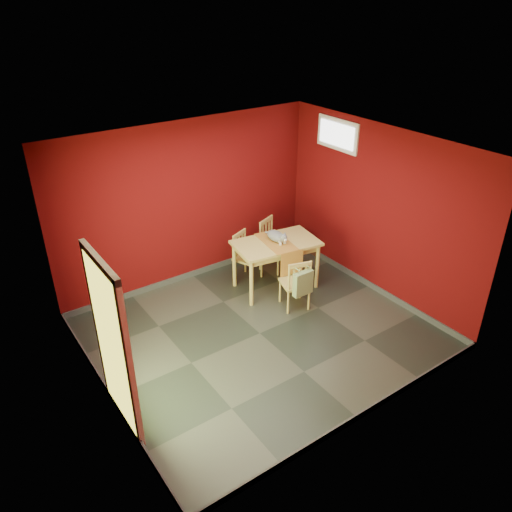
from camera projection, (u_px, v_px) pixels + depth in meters
ground at (260, 333)px, 7.24m from camera, size 4.50×4.50×0.00m
room_shell at (260, 330)px, 7.21m from camera, size 4.50×4.50×4.50m
doorway at (111, 341)px, 5.28m from camera, size 0.06×1.01×2.13m
window at (337, 134)px, 7.96m from camera, size 0.05×0.90×0.50m
outlet_plate at (268, 237)px, 9.33m from camera, size 0.08×0.02×0.12m
dining_table at (276, 248)px, 8.02m from camera, size 1.44×0.97×0.83m
table_runner at (281, 249)px, 7.90m from camera, size 0.52×0.88×0.42m
chair_far_left at (246, 256)px, 8.40m from camera, size 0.51×0.51×0.84m
chair_far_right at (273, 244)px, 8.71m from camera, size 0.56×0.56×0.92m
chair_near at (296, 283)px, 7.62m from camera, size 0.50×0.50×0.86m
tote_bag at (303, 283)px, 7.40m from camera, size 0.32×0.19×0.45m
cat at (276, 234)px, 7.96m from camera, size 0.30×0.48×0.22m
picture_frame at (307, 242)px, 9.33m from camera, size 0.17×0.45×0.44m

